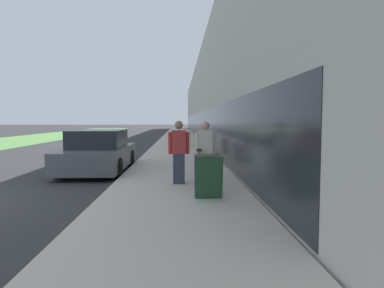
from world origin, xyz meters
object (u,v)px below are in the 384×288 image
Objects in this scene: sandwich_board_sign at (208,176)px; cruiser_bike_nearest at (202,151)px; tandem_bicycle at (198,167)px; parked_sedan_curbside at (99,153)px; person_rider at (205,152)px; bike_rack_hoop at (200,150)px; person_bystander at (179,152)px; cruiser_bike_middle at (203,146)px.

cruiser_bike_nearest is at bearing 87.48° from sandwich_board_sign.
parked_sedan_curbside is at bearing 141.09° from tandem_bicycle.
person_rider is 0.87× the size of cruiser_bike_nearest.
bike_rack_hoop is at bearing 88.43° from person_rider.
cruiser_bike_nearest is (0.40, 4.63, -0.02)m from tandem_bicycle.
bike_rack_hoop is at bearing 88.30° from sandwich_board_sign.
tandem_bicycle is 4.65m from cruiser_bike_nearest.
tandem_bicycle is at bearing 27.64° from person_bystander.
person_rider is 0.90× the size of cruiser_bike_middle.
tandem_bicycle is 2.58× the size of sandwich_board_sign.
cruiser_bike_middle is at bearing 86.69° from person_rider.
cruiser_bike_middle is at bearing 86.92° from sandwich_board_sign.
person_rider is (0.17, -0.28, 0.41)m from tandem_bicycle.
cruiser_bike_middle is 8.99m from sandwich_board_sign.
person_rider is 1.64m from sandwich_board_sign.
sandwich_board_sign is (-0.48, -8.98, 0.05)m from cruiser_bike_middle.
cruiser_bike_middle is (0.20, 2.47, 0.03)m from cruiser_bike_nearest.
person_bystander is at bearing -152.36° from tandem_bicycle.
cruiser_bike_middle is 0.40× the size of parked_sedan_curbside.
person_bystander is at bearing -100.47° from cruiser_bike_nearest.
tandem_bicycle is at bearing -94.83° from cruiser_bike_middle.
person_rider is 0.99× the size of person_bystander.
parked_sedan_curbside is (-2.70, 2.84, -0.28)m from person_bystander.
bike_rack_hoop is at bearing 78.46° from person_bystander.
cruiser_bike_middle is 1.94× the size of sandwich_board_sign.
tandem_bicycle is at bearing -94.48° from bike_rack_hoop.
bike_rack_hoop is 3.56m from cruiser_bike_middle.
sandwich_board_sign is (0.12, -1.88, 0.07)m from tandem_bicycle.
sandwich_board_sign is at bearing -92.00° from person_rider.
cruiser_bike_middle is (0.32, 3.55, -0.12)m from bike_rack_hoop.
cruiser_bike_nearest reaches higher than bike_rack_hoop.
person_rider reaches higher than bike_rack_hoop.
person_rider is 1.76× the size of sandwich_board_sign.
bike_rack_hoop is at bearing -96.61° from cruiser_bike_nearest.
person_rider reaches higher than parked_sedan_curbside.
parked_sedan_curbside reaches higher than sandwich_board_sign.
person_bystander is (-0.50, -0.26, 0.42)m from tandem_bicycle.
tandem_bicycle is 0.70m from person_bystander.
person_bystander is at bearing 110.91° from sandwich_board_sign.
tandem_bicycle reaches higher than bike_rack_hoop.
sandwich_board_sign is at bearing -69.09° from person_bystander.
cruiser_bike_nearest is at bearing 83.39° from bike_rack_hoop.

